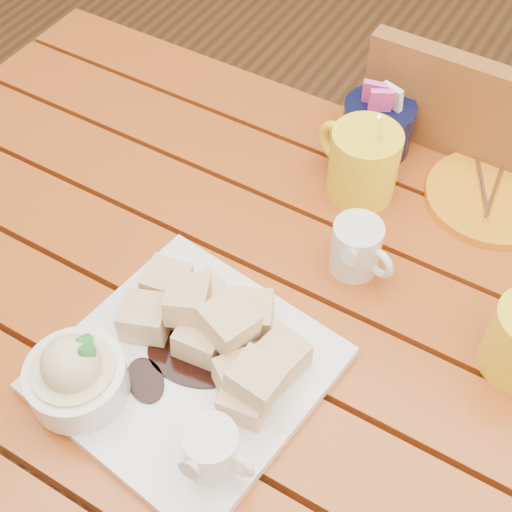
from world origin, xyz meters
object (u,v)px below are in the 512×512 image
Objects in this scene: coffee_mug_left at (362,162)px; orange_saucer at (492,198)px; table at (252,357)px; dessert_plate at (168,365)px; chair_far at (482,230)px.

coffee_mug_left is 0.19m from orange_saucer.
coffee_mug_left is at bearing 84.88° from table.
table is 0.30m from coffee_mug_left.
dessert_plate is at bearing -77.40° from coffee_mug_left.
orange_saucer is at bearing 44.60° from coffee_mug_left.
table is at bearing -74.51° from coffee_mug_left.
coffee_mug_left is 0.42m from chair_far.
table is 0.55m from chair_far.
table is 0.19m from dessert_plate.
orange_saucer is (0.19, 0.32, 0.11)m from table.
dessert_plate is 0.50m from orange_saucer.
chair_far is at bearing 70.61° from table.
dessert_plate is 0.72m from chair_far.
coffee_mug_left is at bearing 59.04° from chair_far.
table is 6.74× the size of orange_saucer.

